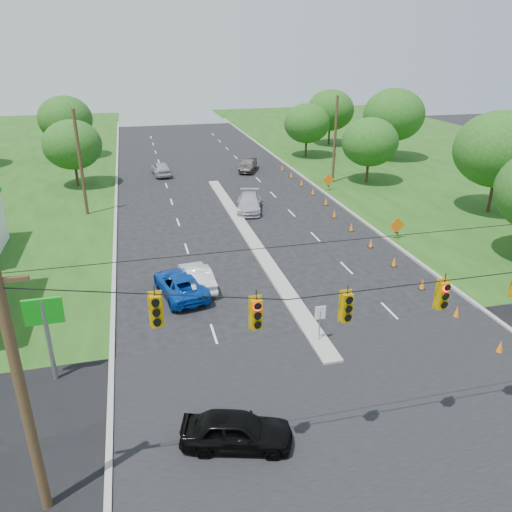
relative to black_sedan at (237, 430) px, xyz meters
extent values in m
plane|color=black|center=(5.46, -0.16, -0.71)|extent=(160.00, 160.00, 0.00)
cube|color=black|center=(5.46, -0.16, -0.71)|extent=(160.00, 14.00, 0.02)
cube|color=gray|center=(-4.64, 29.84, -0.71)|extent=(0.25, 110.00, 0.16)
cube|color=gray|center=(15.56, 29.84, -0.71)|extent=(0.25, 110.00, 0.16)
cube|color=gray|center=(5.46, 20.84, -0.71)|extent=(1.00, 34.00, 0.18)
cylinder|color=gray|center=(5.46, 5.84, 0.19)|extent=(0.06, 0.06, 1.80)
cube|color=white|center=(5.46, 5.84, 0.99)|extent=(0.55, 0.04, 0.70)
cylinder|color=#422D1C|center=(-6.54, -1.16, 3.79)|extent=(0.32, 0.32, 9.00)
cylinder|color=black|center=(5.46, -1.16, 6.29)|extent=(24.00, 0.04, 0.04)
cube|color=#E1A804|center=(-2.54, -1.16, 6.04)|extent=(0.34, 0.24, 1.00)
cube|color=#E1A804|center=(0.46, -1.16, 5.52)|extent=(0.34, 0.24, 1.00)
cube|color=#E1A804|center=(3.46, -1.16, 5.34)|extent=(0.34, 0.24, 1.00)
cube|color=#E1A804|center=(6.96, -1.16, 5.34)|extent=(0.34, 0.24, 1.00)
cylinder|color=#422D1C|center=(-7.04, 29.84, 3.79)|extent=(0.28, 0.28, 9.00)
cylinder|color=#422D1C|center=(17.96, 34.84, 3.79)|extent=(0.28, 0.28, 9.00)
cylinder|color=gray|center=(-7.04, 5.84, 1.29)|extent=(0.20, 0.20, 4.00)
cube|color=#0D8E12|center=(-7.04, 5.84, 2.79)|extent=(1.60, 0.15, 1.20)
cone|color=orange|center=(13.68, 2.84, -0.36)|extent=(0.32, 0.32, 0.70)
cone|color=orange|center=(13.68, 6.34, -0.36)|extent=(0.32, 0.32, 0.70)
cone|color=orange|center=(13.68, 9.84, -0.36)|extent=(0.32, 0.32, 0.70)
cone|color=orange|center=(13.68, 13.34, -0.36)|extent=(0.32, 0.32, 0.70)
cone|color=orange|center=(13.68, 16.84, -0.36)|extent=(0.32, 0.32, 0.70)
cone|color=orange|center=(13.68, 20.34, -0.36)|extent=(0.32, 0.32, 0.70)
cone|color=orange|center=(13.68, 23.84, -0.36)|extent=(0.32, 0.32, 0.70)
cone|color=orange|center=(14.28, 27.34, -0.36)|extent=(0.32, 0.32, 0.70)
cone|color=orange|center=(14.28, 30.84, -0.36)|extent=(0.32, 0.32, 0.70)
cone|color=orange|center=(14.28, 34.34, -0.36)|extent=(0.32, 0.32, 0.70)
cone|color=orange|center=(14.28, 37.84, -0.36)|extent=(0.32, 0.32, 0.70)
cone|color=orange|center=(14.28, 41.34, -0.36)|extent=(0.32, 0.32, 0.70)
cube|color=black|center=(16.26, 17.84, -0.16)|extent=(0.06, 0.58, 0.26)
cube|color=black|center=(16.26, 17.84, -0.16)|extent=(0.06, 0.58, 0.26)
cube|color=orange|center=(16.26, 17.84, 0.44)|extent=(1.27, 0.05, 1.27)
cube|color=black|center=(16.26, 31.84, -0.16)|extent=(0.06, 0.58, 0.26)
cube|color=black|center=(16.26, 31.84, -0.16)|extent=(0.06, 0.58, 0.26)
cube|color=orange|center=(16.26, 31.84, 0.44)|extent=(1.27, 0.05, 1.27)
cylinder|color=black|center=(-8.54, 39.84, 0.55)|extent=(0.28, 0.28, 2.52)
ellipsoid|color=#194C14|center=(-8.54, 39.84, 3.63)|extent=(5.88, 5.88, 5.04)
cylinder|color=black|center=(-10.54, 54.84, 0.73)|extent=(0.28, 0.28, 2.88)
ellipsoid|color=#194C14|center=(-10.54, 54.84, 4.25)|extent=(6.72, 6.72, 5.76)
cylinder|color=black|center=(27.46, 21.84, 0.91)|extent=(0.28, 0.28, 3.24)
ellipsoid|color=#194C14|center=(27.46, 21.84, 4.87)|extent=(7.56, 7.56, 6.48)
cylinder|color=black|center=(21.46, 33.84, 0.55)|extent=(0.28, 0.28, 2.52)
ellipsoid|color=#194C14|center=(21.46, 33.84, 3.63)|extent=(5.88, 5.88, 5.04)
cylinder|color=black|center=(29.46, 43.84, 0.91)|extent=(0.28, 0.28, 3.24)
ellipsoid|color=#194C14|center=(29.46, 43.84, 4.87)|extent=(7.56, 7.56, 6.48)
cylinder|color=black|center=(25.46, 54.84, 0.73)|extent=(0.28, 0.28, 2.88)
ellipsoid|color=#194C14|center=(25.46, 54.84, 4.25)|extent=(6.72, 6.72, 5.76)
cylinder|color=black|center=(19.46, 47.84, 0.55)|extent=(0.28, 0.28, 2.52)
ellipsoid|color=#194C14|center=(19.46, 47.84, 3.63)|extent=(5.88, 5.88, 5.04)
imported|color=black|center=(0.00, 0.00, 0.00)|extent=(4.45, 2.75, 1.41)
imported|color=silver|center=(0.36, 13.45, 0.00)|extent=(1.98, 4.44, 1.42)
imported|color=#093BA3|center=(-0.71, 12.72, 0.00)|extent=(3.25, 5.43, 1.41)
imported|color=#B3B2BE|center=(6.98, 27.47, 0.03)|extent=(3.29, 5.45, 1.48)
imported|color=#A9AAB4|center=(0.29, 42.44, 0.06)|extent=(2.25, 4.64, 1.53)
imported|color=black|center=(10.30, 42.04, 0.04)|extent=(3.12, 4.80, 1.49)
camera|label=1|loc=(-2.80, -14.14, 13.22)|focal=35.00mm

